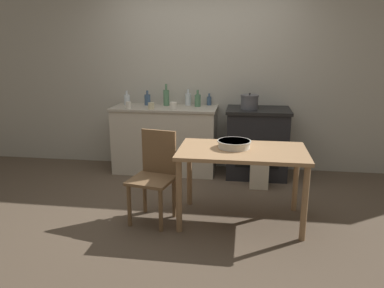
{
  "coord_description": "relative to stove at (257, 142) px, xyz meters",
  "views": [
    {
      "loc": [
        0.61,
        -3.62,
        1.7
      ],
      "look_at": [
        0.0,
        0.55,
        0.58
      ],
      "focal_mm": 35.0,
      "sensor_mm": 36.0,
      "label": 1
    }
  ],
  "objects": [
    {
      "name": "bottle_center",
      "position": [
        -1.81,
        0.13,
        0.52
      ],
      "size": [
        0.08,
        0.08,
        0.19
      ],
      "color": "silver",
      "rests_on": "counter_cabinet"
    },
    {
      "name": "ground_plane",
      "position": [
        -0.77,
        -1.25,
        -0.45
      ],
      "size": [
        14.0,
        14.0,
        0.0
      ],
      "primitive_type": "plane",
      "color": "brown"
    },
    {
      "name": "counter_cabinet",
      "position": [
        -1.24,
        0.01,
        -0.01
      ],
      "size": [
        1.4,
        0.61,
        0.9
      ],
      "color": "beige",
      "rests_on": "ground_plane"
    },
    {
      "name": "stove",
      "position": [
        0.0,
        0.0,
        0.0
      ],
      "size": [
        0.82,
        0.64,
        0.9
      ],
      "color": "black",
      "rests_on": "ground_plane"
    },
    {
      "name": "bottle_center_left",
      "position": [
        -0.96,
        0.21,
        0.53
      ],
      "size": [
        0.08,
        0.08,
        0.22
      ],
      "color": "silver",
      "rests_on": "counter_cabinet"
    },
    {
      "name": "wall_back",
      "position": [
        -0.77,
        0.34,
        0.82
      ],
      "size": [
        8.0,
        0.07,
        2.55
      ],
      "color": "#B2AD9E",
      "rests_on": "ground_plane"
    },
    {
      "name": "stock_pot",
      "position": [
        -0.12,
        -0.05,
        0.54
      ],
      "size": [
        0.23,
        0.23,
        0.21
      ],
      "color": "#4C4C51",
      "rests_on": "stove"
    },
    {
      "name": "bottle_mid_left",
      "position": [
        -0.81,
        0.11,
        0.53
      ],
      "size": [
        0.08,
        0.08,
        0.22
      ],
      "color": "#517F5B",
      "rests_on": "counter_cabinet"
    },
    {
      "name": "bottle_far_left",
      "position": [
        -0.67,
        0.25,
        0.5
      ],
      "size": [
        0.06,
        0.06,
        0.16
      ],
      "color": "#3D5675",
      "rests_on": "counter_cabinet"
    },
    {
      "name": "cup_far_right",
      "position": [
        -1.1,
        -0.12,
        0.49
      ],
      "size": [
        0.09,
        0.09,
        0.09
      ],
      "primitive_type": "cylinder",
      "color": "silver",
      "rests_on": "counter_cabinet"
    },
    {
      "name": "cup_right",
      "position": [
        -1.38,
        -0.19,
        0.48
      ],
      "size": [
        0.08,
        0.08,
        0.08
      ],
      "primitive_type": "cylinder",
      "color": "beige",
      "rests_on": "counter_cabinet"
    },
    {
      "name": "flour_sack",
      "position": [
        0.03,
        -0.47,
        -0.28
      ],
      "size": [
        0.22,
        0.16,
        0.36
      ],
      "primitive_type": "cube",
      "color": "beige",
      "rests_on": "ground_plane"
    },
    {
      "name": "chair",
      "position": [
        -1.03,
        -1.48,
        0.02
      ],
      "size": [
        0.47,
        0.47,
        0.89
      ],
      "rotation": [
        0.0,
        0.0,
        -0.19
      ],
      "color": "brown",
      "rests_on": "ground_plane"
    },
    {
      "name": "bottle_center_right",
      "position": [
        -1.51,
        0.14,
        0.52
      ],
      "size": [
        0.08,
        0.08,
        0.2
      ],
      "color": "#3D5675",
      "rests_on": "counter_cabinet"
    },
    {
      "name": "bottle_left",
      "position": [
        -1.25,
        0.13,
        0.56
      ],
      "size": [
        0.08,
        0.08,
        0.29
      ],
      "color": "#517F5B",
      "rests_on": "counter_cabinet"
    },
    {
      "name": "cup_mid_right",
      "position": [
        -1.68,
        -0.21,
        0.49
      ],
      "size": [
        0.07,
        0.07,
        0.09
      ],
      "primitive_type": "cylinder",
      "color": "silver",
      "rests_on": "counter_cabinet"
    },
    {
      "name": "mixing_bowl_large",
      "position": [
        -0.26,
        -1.35,
        0.32
      ],
      "size": [
        0.33,
        0.33,
        0.07
      ],
      "color": "silver",
      "rests_on": "work_table"
    },
    {
      "name": "work_table",
      "position": [
        -0.18,
        -1.4,
        0.18
      ],
      "size": [
        1.22,
        0.74,
        0.74
      ],
      "color": "#A87F56",
      "rests_on": "ground_plane"
    }
  ]
}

